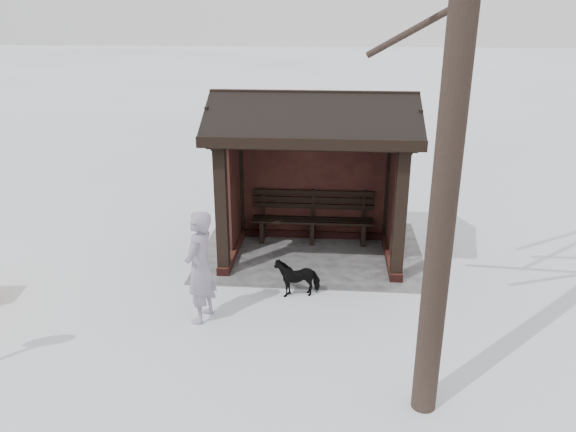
# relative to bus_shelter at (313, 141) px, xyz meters

# --- Properties ---
(ground) EXTENTS (120.00, 120.00, 0.00)m
(ground) POSITION_rel_bus_shelter_xyz_m (0.00, 0.16, -2.17)
(ground) COLOR white
(ground) RESTS_ON ground
(trampled_patch) EXTENTS (4.20, 3.20, 0.02)m
(trampled_patch) POSITION_rel_bus_shelter_xyz_m (0.00, -0.04, -2.16)
(trampled_patch) COLOR gray
(trampled_patch) RESTS_ON ground
(bus_shelter) EXTENTS (3.60, 2.40, 3.09)m
(bus_shelter) POSITION_rel_bus_shelter_xyz_m (0.00, 0.00, 0.00)
(bus_shelter) COLOR #391715
(bus_shelter) RESTS_ON ground
(pedestrian) EXTENTS (0.55, 0.71, 1.73)m
(pedestrian) POSITION_rel_bus_shelter_xyz_m (1.54, 2.61, -1.30)
(pedestrian) COLOR gray
(pedestrian) RESTS_ON ground
(dog) EXTENTS (0.78, 0.50, 0.61)m
(dog) POSITION_rel_bus_shelter_xyz_m (0.16, 1.69, -1.86)
(dog) COLOR black
(dog) RESTS_ON ground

